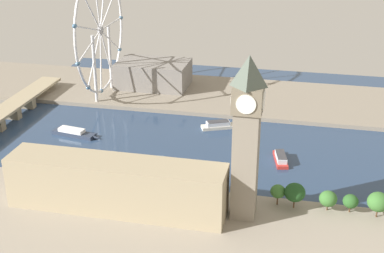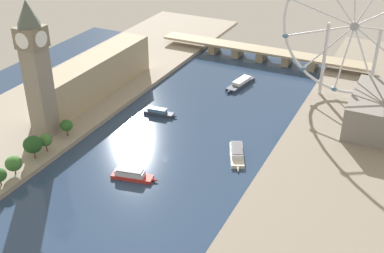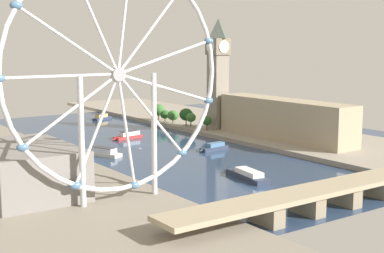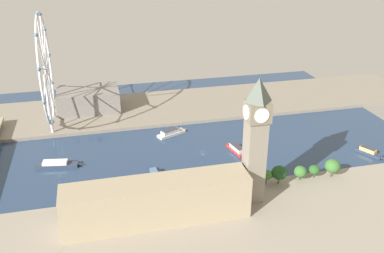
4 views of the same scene
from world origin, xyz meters
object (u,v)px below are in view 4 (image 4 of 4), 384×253
at_px(tour_boat_1, 236,149).
at_px(tour_boat_3, 369,152).
at_px(tour_boat_2, 171,133).
at_px(tour_boat_4, 154,174).
at_px(parliament_block, 157,201).
at_px(riverside_hall, 89,100).
at_px(tour_boat_0, 58,164).
at_px(ferris_wheel, 46,70).
at_px(clock_tower, 255,139).

bearing_deg(tour_boat_1, tour_boat_3, -117.85).
xyz_separation_m(tour_boat_2, tour_boat_4, (-66.91, 25.85, -0.18)).
height_order(parliament_block, riverside_hall, parliament_block).
bearing_deg(tour_boat_2, tour_boat_0, 175.67).
bearing_deg(tour_boat_0, ferris_wheel, 104.43).
bearing_deg(clock_tower, tour_boat_0, 58.03).
distance_m(tour_boat_1, tour_boat_3, 107.46).
xyz_separation_m(tour_boat_0, tour_boat_2, (34.69, -96.02, 0.18)).
xyz_separation_m(clock_tower, ferris_wheel, (155.98, 134.57, 8.28)).
relative_size(ferris_wheel, tour_boat_3, 4.17).
xyz_separation_m(clock_tower, tour_boat_3, (41.35, -117.33, -44.69)).
bearing_deg(tour_boat_3, riverside_hall, -150.46).
relative_size(tour_boat_1, tour_boat_3, 1.12).
height_order(clock_tower, riverside_hall, clock_tower).
relative_size(parliament_block, tour_boat_4, 4.64).
bearing_deg(tour_boat_0, clock_tower, -22.45).
height_order(parliament_block, tour_boat_4, parliament_block).
height_order(clock_tower, tour_boat_1, clock_tower).
distance_m(ferris_wheel, tour_boat_4, 142.95).
xyz_separation_m(clock_tower, tour_boat_1, (71.07, -14.06, -44.55)).
bearing_deg(clock_tower, tour_boat_3, -70.59).
bearing_deg(tour_boat_3, tour_boat_4, -119.21).
distance_m(riverside_hall, tour_boat_4, 144.73).
bearing_deg(tour_boat_0, tour_boat_2, 29.39).
height_order(tour_boat_2, tour_boat_4, tour_boat_2).
relative_size(clock_tower, tour_boat_1, 3.08).
bearing_deg(tour_boat_1, tour_boat_4, 96.21).
bearing_deg(clock_tower, riverside_hall, 28.72).
bearing_deg(tour_boat_2, tour_boat_1, -67.56).
height_order(ferris_wheel, tour_boat_4, ferris_wheel).
height_order(ferris_wheel, tour_boat_0, ferris_wheel).
relative_size(ferris_wheel, riverside_hall, 1.73).
xyz_separation_m(tour_boat_0, tour_boat_4, (-32.22, -70.17, -0.01)).
distance_m(parliament_block, riverside_hall, 196.95).
xyz_separation_m(riverside_hall, tour_boat_1, (-114.14, -115.54, -11.31)).
xyz_separation_m(riverside_hall, tour_boat_2, (-70.60, -69.45, -11.46)).
xyz_separation_m(tour_boat_0, tour_boat_1, (-8.85, -142.10, 0.33)).
bearing_deg(tour_boat_3, clock_tower, -97.72).
height_order(riverside_hall, tour_boat_4, riverside_hall).
relative_size(clock_tower, riverside_hall, 1.42).
height_order(clock_tower, tour_boat_2, clock_tower).
height_order(tour_boat_0, tour_boat_1, tour_boat_1).
bearing_deg(tour_boat_2, clock_tower, -98.58).
xyz_separation_m(parliament_block, riverside_hall, (193.43, 36.93, -3.04)).
bearing_deg(clock_tower, tour_boat_1, -11.19).
xyz_separation_m(parliament_block, ferris_wheel, (164.21, 70.02, 38.48)).
bearing_deg(tour_boat_0, parliament_block, -44.71).
xyz_separation_m(ferris_wheel, tour_boat_2, (-41.38, -102.54, -52.98)).
distance_m(clock_tower, tour_boat_3, 132.19).
xyz_separation_m(parliament_block, tour_boat_2, (122.83, -32.52, -14.50)).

